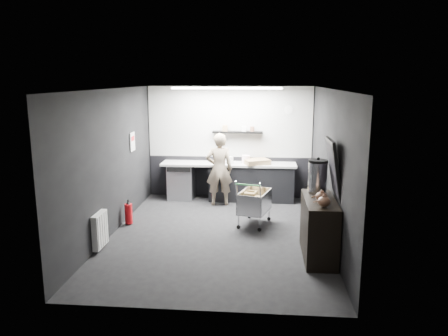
{
  "coord_description": "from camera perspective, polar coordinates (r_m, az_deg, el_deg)",
  "views": [
    {
      "loc": [
        0.79,
        -7.75,
        2.9
      ],
      "look_at": [
        0.07,
        0.4,
        1.2
      ],
      "focal_mm": 35.0,
      "sensor_mm": 36.0,
      "label": 1
    }
  ],
  "objects": [
    {
      "name": "prep_counter",
      "position": [
        10.48,
        1.33,
        -1.74
      ],
      "size": [
        3.2,
        0.61,
        0.9
      ],
      "color": "black",
      "rests_on": "floor"
    },
    {
      "name": "poster",
      "position": [
        9.56,
        -11.87,
        3.38
      ],
      "size": [
        0.02,
        0.3,
        0.4
      ],
      "primitive_type": "cube",
      "color": "silver",
      "rests_on": "wall_left"
    },
    {
      "name": "radiator",
      "position": [
        7.8,
        -15.9,
        -7.8
      ],
      "size": [
        0.1,
        0.5,
        0.6
      ],
      "primitive_type": "cube",
      "color": "silver",
      "rests_on": "wall_left"
    },
    {
      "name": "kitchen_wall_panel",
      "position": [
        10.56,
        0.74,
        6.04
      ],
      "size": [
        3.95,
        0.02,
        1.7
      ],
      "primitive_type": "cube",
      "color": "#B3B3AF",
      "rests_on": "wall_back"
    },
    {
      "name": "cardboard_box",
      "position": [
        10.3,
        4.27,
        0.84
      ],
      "size": [
        0.69,
        0.62,
        0.11
      ],
      "primitive_type": "cube",
      "rotation": [
        0.0,
        0.0,
        0.4
      ],
      "color": "#93754E",
      "rests_on": "prep_counter"
    },
    {
      "name": "wall_left",
      "position": [
        8.38,
        -14.5,
        0.71
      ],
      "size": [
        0.0,
        5.5,
        5.5
      ],
      "primitive_type": "plane",
      "rotation": [
        1.57,
        0.0,
        1.57
      ],
      "color": "black",
      "rests_on": "floor"
    },
    {
      "name": "shopping_cart",
      "position": [
        8.73,
        3.97,
        -4.61
      ],
      "size": [
        0.72,
        0.98,
        0.94
      ],
      "color": "silver",
      "rests_on": "floor"
    },
    {
      "name": "wall_right",
      "position": [
        7.99,
        13.66,
        0.24
      ],
      "size": [
        0.0,
        5.5,
        5.5
      ],
      "primitive_type": "plane",
      "rotation": [
        1.57,
        0.0,
        -1.57
      ],
      "color": "black",
      "rests_on": "floor"
    },
    {
      "name": "person",
      "position": [
        9.98,
        -0.63,
        -0.18
      ],
      "size": [
        0.66,
        0.48,
        1.68
      ],
      "primitive_type": "imported",
      "rotation": [
        0.0,
        0.0,
        3.28
      ],
      "color": "#B9AC92",
      "rests_on": "floor"
    },
    {
      "name": "poster_red_band",
      "position": [
        9.55,
        -11.86,
        3.79
      ],
      "size": [
        0.02,
        0.22,
        0.1
      ],
      "primitive_type": "cube",
      "color": "red",
      "rests_on": "poster"
    },
    {
      "name": "wall_front",
      "position": [
        5.29,
        -3.78,
        -5.29
      ],
      "size": [
        5.5,
        0.0,
        5.5
      ],
      "primitive_type": "plane",
      "rotation": [
        -1.57,
        0.0,
        0.0
      ],
      "color": "black",
      "rests_on": "floor"
    },
    {
      "name": "wall_back",
      "position": [
        10.64,
        0.74,
        3.37
      ],
      "size": [
        5.5,
        0.0,
        5.5
      ],
      "primitive_type": "plane",
      "rotation": [
        1.57,
        0.0,
        0.0
      ],
      "color": "black",
      "rests_on": "floor"
    },
    {
      "name": "pink_tub",
      "position": [
        10.35,
        2.89,
        1.13
      ],
      "size": [
        0.19,
        0.19,
        0.19
      ],
      "primitive_type": "cylinder",
      "color": "white",
      "rests_on": "prep_counter"
    },
    {
      "name": "floor",
      "position": [
        8.31,
        -0.73,
        -8.67
      ],
      "size": [
        5.5,
        5.5,
        0.0
      ],
      "primitive_type": "plane",
      "color": "black",
      "rests_on": "ground"
    },
    {
      "name": "sideboard",
      "position": [
        7.34,
        12.37,
        -6.65
      ],
      "size": [
        0.56,
        1.3,
        1.95
      ],
      "color": "black",
      "rests_on": "floor"
    },
    {
      "name": "white_container",
      "position": [
        10.33,
        0.58,
        1.05
      ],
      "size": [
        0.23,
        0.2,
        0.17
      ],
      "primitive_type": "cube",
      "rotation": [
        0.0,
        0.0,
        -0.36
      ],
      "color": "silver",
      "rests_on": "prep_counter"
    },
    {
      "name": "fire_extinguisher",
      "position": [
        8.98,
        -12.36,
        -5.76
      ],
      "size": [
        0.15,
        0.15,
        0.5
      ],
      "color": "red",
      "rests_on": "floor"
    },
    {
      "name": "wall_clock",
      "position": [
        10.51,
        8.44,
        7.53
      ],
      "size": [
        0.2,
        0.03,
        0.2
      ],
      "primitive_type": "cylinder",
      "rotation": [
        1.57,
        0.0,
        0.0
      ],
      "color": "silver",
      "rests_on": "wall_back"
    },
    {
      "name": "ceiling_strip",
      "position": [
        9.63,
        0.35,
        10.38
      ],
      "size": [
        2.4,
        0.2,
        0.04
      ],
      "primitive_type": "cube",
      "color": "white",
      "rests_on": "ceiling"
    },
    {
      "name": "dado_panel",
      "position": [
        10.78,
        0.72,
        -1.12
      ],
      "size": [
        3.95,
        0.02,
        1.0
      ],
      "primitive_type": "cube",
      "color": "black",
      "rests_on": "wall_back"
    },
    {
      "name": "ceiling",
      "position": [
        7.79,
        -0.79,
        10.28
      ],
      "size": [
        5.5,
        5.5,
        0.0
      ],
      "primitive_type": "plane",
      "rotation": [
        3.14,
        0.0,
        0.0
      ],
      "color": "silver",
      "rests_on": "wall_back"
    },
    {
      "name": "floating_shelf",
      "position": [
        10.46,
        1.78,
        4.71
      ],
      "size": [
        1.2,
        0.22,
        0.04
      ],
      "primitive_type": "cube",
      "color": "black",
      "rests_on": "wall_back"
    }
  ]
}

